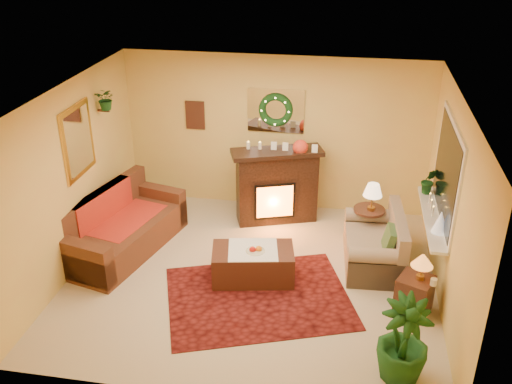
% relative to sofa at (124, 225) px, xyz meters
% --- Properties ---
extents(floor, '(5.00, 5.00, 0.00)m').
position_rel_sofa_xyz_m(floor, '(1.99, -0.39, -0.43)').
color(floor, beige).
rests_on(floor, ground).
extents(ceiling, '(5.00, 5.00, 0.00)m').
position_rel_sofa_xyz_m(ceiling, '(1.99, -0.39, 2.17)').
color(ceiling, white).
rests_on(ceiling, ground).
extents(wall_back, '(5.00, 5.00, 0.00)m').
position_rel_sofa_xyz_m(wall_back, '(1.99, 1.86, 0.87)').
color(wall_back, '#EFD88C').
rests_on(wall_back, ground).
extents(wall_front, '(5.00, 5.00, 0.00)m').
position_rel_sofa_xyz_m(wall_front, '(1.99, -2.64, 0.87)').
color(wall_front, '#EFD88C').
rests_on(wall_front, ground).
extents(wall_left, '(4.50, 4.50, 0.00)m').
position_rel_sofa_xyz_m(wall_left, '(-0.51, -0.39, 0.87)').
color(wall_left, '#EFD88C').
rests_on(wall_left, ground).
extents(wall_right, '(4.50, 4.50, 0.00)m').
position_rel_sofa_xyz_m(wall_right, '(4.49, -0.39, 0.87)').
color(wall_right, '#EFD88C').
rests_on(wall_right, ground).
extents(area_rug, '(2.81, 2.45, 0.01)m').
position_rel_sofa_xyz_m(area_rug, '(2.17, -0.85, -0.42)').
color(area_rug, '#5F0C0B').
rests_on(area_rug, floor).
extents(sofa, '(1.41, 2.25, 0.90)m').
position_rel_sofa_xyz_m(sofa, '(0.00, 0.00, 0.00)').
color(sofa, brown).
rests_on(sofa, floor).
extents(red_throw, '(0.77, 1.25, 0.02)m').
position_rel_sofa_xyz_m(red_throw, '(-0.05, 0.12, 0.03)').
color(red_throw, red).
rests_on(red_throw, sofa).
extents(fireplace, '(1.33, 0.80, 1.17)m').
position_rel_sofa_xyz_m(fireplace, '(2.10, 1.32, 0.12)').
color(fireplace, black).
rests_on(fireplace, floor).
extents(poinsettia, '(0.24, 0.24, 0.24)m').
position_rel_sofa_xyz_m(poinsettia, '(2.46, 1.33, 0.87)').
color(poinsettia, red).
rests_on(poinsettia, fireplace).
extents(mantel_candle_a, '(0.06, 0.06, 0.18)m').
position_rel_sofa_xyz_m(mantel_candle_a, '(1.64, 1.29, 0.83)').
color(mantel_candle_a, '#F6ECC1').
rests_on(mantel_candle_a, fireplace).
extents(mantel_candle_b, '(0.06, 0.06, 0.17)m').
position_rel_sofa_xyz_m(mantel_candle_b, '(1.82, 1.31, 0.83)').
color(mantel_candle_b, beige).
rests_on(mantel_candle_b, fireplace).
extents(mantel_mirror, '(0.92, 0.02, 0.72)m').
position_rel_sofa_xyz_m(mantel_mirror, '(1.99, 1.84, 1.27)').
color(mantel_mirror, white).
rests_on(mantel_mirror, wall_back).
extents(wreath, '(0.55, 0.11, 0.55)m').
position_rel_sofa_xyz_m(wreath, '(1.99, 1.80, 1.29)').
color(wreath, '#194719').
rests_on(wreath, wall_back).
extents(wall_art, '(0.32, 0.03, 0.48)m').
position_rel_sofa_xyz_m(wall_art, '(0.64, 1.84, 1.12)').
color(wall_art, '#381E11').
rests_on(wall_art, wall_back).
extents(gold_mirror, '(0.03, 0.84, 1.00)m').
position_rel_sofa_xyz_m(gold_mirror, '(-0.49, -0.09, 1.32)').
color(gold_mirror, gold).
rests_on(gold_mirror, wall_left).
extents(hanging_plant, '(0.33, 0.28, 0.36)m').
position_rel_sofa_xyz_m(hanging_plant, '(-0.35, 0.66, 1.54)').
color(hanging_plant, '#194719').
rests_on(hanging_plant, wall_left).
extents(loveseat, '(0.87, 1.40, 0.79)m').
position_rel_sofa_xyz_m(loveseat, '(3.65, 0.26, -0.01)').
color(loveseat, tan).
rests_on(loveseat, floor).
extents(window_frame, '(0.03, 1.86, 1.36)m').
position_rel_sofa_xyz_m(window_frame, '(4.48, 0.16, 1.12)').
color(window_frame, white).
rests_on(window_frame, wall_right).
extents(window_glass, '(0.02, 1.70, 1.22)m').
position_rel_sofa_xyz_m(window_glass, '(4.46, 0.16, 1.12)').
color(window_glass, black).
rests_on(window_glass, wall_right).
extents(window_sill, '(0.22, 1.86, 0.04)m').
position_rel_sofa_xyz_m(window_sill, '(4.37, 0.16, 0.44)').
color(window_sill, white).
rests_on(window_sill, wall_right).
extents(mini_tree, '(0.20, 0.20, 0.30)m').
position_rel_sofa_xyz_m(mini_tree, '(4.41, -0.27, 0.61)').
color(mini_tree, silver).
rests_on(mini_tree, window_sill).
extents(sill_plant, '(0.29, 0.23, 0.52)m').
position_rel_sofa_xyz_m(sill_plant, '(4.38, 0.87, 0.66)').
color(sill_plant, '#175316').
rests_on(sill_plant, window_sill).
extents(side_table_round, '(0.58, 0.58, 0.61)m').
position_rel_sofa_xyz_m(side_table_round, '(3.57, 0.78, -0.11)').
color(side_table_round, '#43231C').
rests_on(side_table_round, floor).
extents(lamp_cream, '(0.28, 0.28, 0.43)m').
position_rel_sofa_xyz_m(lamp_cream, '(3.59, 0.75, 0.45)').
color(lamp_cream, beige).
rests_on(lamp_cream, side_table_round).
extents(end_table_square, '(0.53, 0.53, 0.49)m').
position_rel_sofa_xyz_m(end_table_square, '(4.15, -0.77, -0.16)').
color(end_table_square, '#341811').
rests_on(end_table_square, floor).
extents(lamp_tiffany, '(0.27, 0.27, 0.40)m').
position_rel_sofa_xyz_m(lamp_tiffany, '(4.18, -0.78, 0.32)').
color(lamp_tiffany, orange).
rests_on(lamp_tiffany, end_table_square).
extents(coffee_table, '(1.20, 0.80, 0.46)m').
position_rel_sofa_xyz_m(coffee_table, '(2.02, -0.42, -0.22)').
color(coffee_table, '#48230F').
rests_on(coffee_table, floor).
extents(fruit_bowl, '(0.26, 0.26, 0.06)m').
position_rel_sofa_xyz_m(fruit_bowl, '(2.06, -0.46, 0.02)').
color(fruit_bowl, beige).
rests_on(fruit_bowl, coffee_table).
extents(floor_palm, '(2.18, 2.18, 3.01)m').
position_rel_sofa_xyz_m(floor_palm, '(3.91, -1.99, 0.02)').
color(floor_palm, '#155017').
rests_on(floor_palm, floor).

